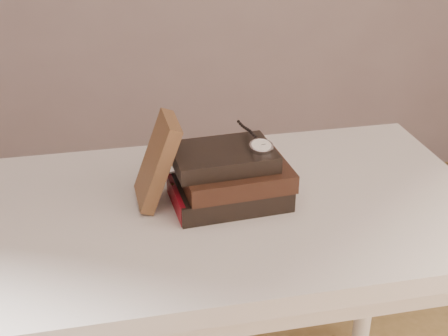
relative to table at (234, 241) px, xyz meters
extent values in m
cube|color=beige|center=(0.00, 0.00, 0.07)|extent=(1.00, 0.60, 0.04)
cube|color=white|center=(0.00, 0.00, 0.01)|extent=(0.88, 0.49, 0.08)
cylinder|color=white|center=(-0.45, 0.25, -0.30)|extent=(0.05, 0.05, 0.71)
cylinder|color=white|center=(0.45, 0.25, -0.30)|extent=(0.05, 0.05, 0.71)
cube|color=black|center=(-0.01, 0.01, 0.11)|extent=(0.23, 0.17, 0.04)
cube|color=#F6E2C9|center=(-0.01, 0.01, 0.11)|extent=(0.22, 0.15, 0.03)
cube|color=gold|center=(-0.12, 0.02, 0.11)|extent=(0.01, 0.01, 0.04)
cube|color=maroon|center=(-0.12, 0.00, 0.11)|extent=(0.02, 0.14, 0.04)
cube|color=black|center=(0.00, 0.00, 0.15)|extent=(0.22, 0.16, 0.04)
cube|color=#F6E2C9|center=(0.00, 0.00, 0.15)|extent=(0.21, 0.14, 0.03)
cube|color=gold|center=(-0.10, 0.02, 0.15)|extent=(0.01, 0.01, 0.04)
cube|color=black|center=(-0.02, 0.02, 0.19)|extent=(0.20, 0.15, 0.03)
cube|color=#F6E2C9|center=(-0.02, 0.02, 0.19)|extent=(0.20, 0.14, 0.03)
cube|color=gold|center=(-0.11, 0.03, 0.19)|extent=(0.01, 0.01, 0.03)
cube|color=#482D1B|center=(-0.15, 0.04, 0.18)|extent=(0.09, 0.11, 0.18)
cylinder|color=silver|center=(0.05, 0.00, 0.21)|extent=(0.05, 0.05, 0.02)
cylinder|color=white|center=(0.05, 0.00, 0.21)|extent=(0.04, 0.04, 0.01)
torus|color=silver|center=(0.05, 0.00, 0.21)|extent=(0.05, 0.05, 0.01)
cylinder|color=silver|center=(0.05, 0.02, 0.21)|extent=(0.01, 0.01, 0.01)
cube|color=black|center=(0.05, 0.00, 0.21)|extent=(0.00, 0.01, 0.00)
cube|color=black|center=(0.06, 0.00, 0.21)|extent=(0.01, 0.00, 0.00)
sphere|color=black|center=(0.05, 0.03, 0.21)|extent=(0.01, 0.01, 0.01)
sphere|color=black|center=(0.05, 0.04, 0.22)|extent=(0.01, 0.01, 0.01)
sphere|color=black|center=(0.05, 0.05, 0.22)|extent=(0.01, 0.01, 0.01)
sphere|color=black|center=(0.04, 0.06, 0.22)|extent=(0.01, 0.01, 0.01)
sphere|color=black|center=(0.04, 0.07, 0.22)|extent=(0.01, 0.01, 0.01)
sphere|color=black|center=(0.04, 0.08, 0.21)|extent=(0.01, 0.01, 0.01)
sphere|color=black|center=(0.04, 0.09, 0.21)|extent=(0.01, 0.01, 0.01)
sphere|color=black|center=(0.04, 0.10, 0.21)|extent=(0.01, 0.01, 0.01)
sphere|color=black|center=(0.04, 0.11, 0.21)|extent=(0.01, 0.01, 0.01)
sphere|color=black|center=(0.03, 0.12, 0.21)|extent=(0.01, 0.01, 0.01)
torus|color=silver|center=(-0.12, 0.07, 0.16)|extent=(0.05, 0.02, 0.04)
torus|color=silver|center=(-0.07, 0.07, 0.16)|extent=(0.05, 0.02, 0.04)
cylinder|color=silver|center=(-0.09, 0.07, 0.16)|extent=(0.01, 0.00, 0.00)
cylinder|color=silver|center=(-0.14, 0.12, 0.15)|extent=(0.01, 0.10, 0.02)
cylinder|color=silver|center=(-0.05, 0.13, 0.15)|extent=(0.01, 0.10, 0.02)
camera|label=1|loc=(-0.23, -1.01, 0.71)|focal=48.48mm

